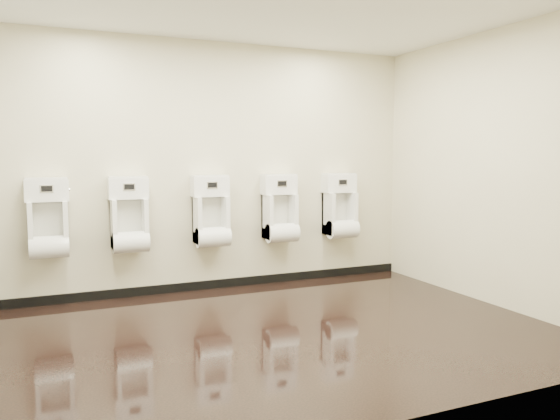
# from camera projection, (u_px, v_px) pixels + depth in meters

# --- Properties ---
(ground) EXTENTS (5.00, 3.50, 0.00)m
(ground) POSITION_uv_depth(u_px,v_px,m) (266.00, 334.00, 4.70)
(ground) COLOR black
(ground) RESTS_ON ground
(back_wall) EXTENTS (5.00, 0.02, 2.80)m
(back_wall) POSITION_uv_depth(u_px,v_px,m) (208.00, 167.00, 6.16)
(back_wall) COLOR beige
(back_wall) RESTS_ON ground
(front_wall) EXTENTS (5.00, 0.02, 2.80)m
(front_wall) POSITION_uv_depth(u_px,v_px,m) (387.00, 179.00, 2.96)
(front_wall) COLOR beige
(front_wall) RESTS_ON ground
(right_wall) EXTENTS (0.02, 3.50, 2.80)m
(right_wall) POSITION_uv_depth(u_px,v_px,m) (493.00, 168.00, 5.55)
(right_wall) COLOR beige
(right_wall) RESTS_ON ground
(skirting_back) EXTENTS (5.00, 0.02, 0.10)m
(skirting_back) POSITION_uv_depth(u_px,v_px,m) (210.00, 285.00, 6.28)
(skirting_back) COLOR black
(skirting_back) RESTS_ON ground
(urinal_0) EXTENTS (0.42, 0.31, 0.78)m
(urinal_0) POSITION_uv_depth(u_px,v_px,m) (48.00, 224.00, 5.41)
(urinal_0) COLOR white
(urinal_0) RESTS_ON back_wall
(urinal_1) EXTENTS (0.42, 0.31, 0.78)m
(urinal_1) POSITION_uv_depth(u_px,v_px,m) (129.00, 220.00, 5.73)
(urinal_1) COLOR white
(urinal_1) RESTS_ON back_wall
(urinal_2) EXTENTS (0.42, 0.31, 0.78)m
(urinal_2) POSITION_uv_depth(u_px,v_px,m) (211.00, 217.00, 6.08)
(urinal_2) COLOR white
(urinal_2) RESTS_ON back_wall
(urinal_3) EXTENTS (0.42, 0.31, 0.78)m
(urinal_3) POSITION_uv_depth(u_px,v_px,m) (280.00, 213.00, 6.41)
(urinal_3) COLOR white
(urinal_3) RESTS_ON back_wall
(urinal_4) EXTENTS (0.42, 0.31, 0.78)m
(urinal_4) POSITION_uv_depth(u_px,v_px,m) (340.00, 211.00, 6.73)
(urinal_4) COLOR white
(urinal_4) RESTS_ON back_wall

